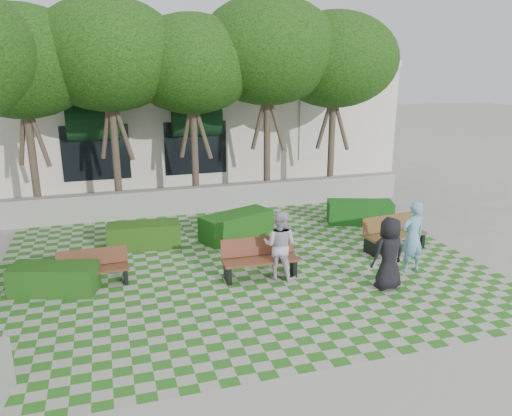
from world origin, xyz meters
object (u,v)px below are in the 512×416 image
object	(u,v)px
person_dark	(389,254)
person_white	(280,245)
hedge_east	(360,212)
hedge_west	(54,279)
hedge_midleft	(144,235)
person_blue	(413,237)
bench_west	(93,269)
hedge_midright	(237,226)
bench_mid	(259,259)
bench_east	(393,234)

from	to	relation	value
person_dark	person_white	world-z (taller)	person_dark
hedge_east	hedge_west	bearing A→B (deg)	-164.14
hedge_east	hedge_west	world-z (taller)	hedge_east
hedge_midleft	person_blue	world-z (taller)	person_blue
person_blue	person_white	bearing A→B (deg)	-17.11
bench_west	hedge_midleft	size ratio (longest dim) A/B	0.81
bench_west	hedge_midright	xyz separation A→B (m)	(4.05, 2.20, -0.02)
hedge_midleft	bench_mid	bearing A→B (deg)	-49.00
bench_west	hedge_midleft	xyz separation A→B (m)	(1.35, 2.20, -0.06)
hedge_east	hedge_midright	size ratio (longest dim) A/B	0.95
hedge_east	bench_mid	bearing A→B (deg)	-144.72
hedge_west	person_white	world-z (taller)	person_white
bench_west	hedge_midright	bearing A→B (deg)	26.94
hedge_west	person_blue	size ratio (longest dim) A/B	1.03
hedge_east	hedge_midright	world-z (taller)	hedge_midright
person_dark	bench_mid	bearing A→B (deg)	-37.61
hedge_midleft	hedge_west	bearing A→B (deg)	-132.90
bench_east	hedge_midright	bearing A→B (deg)	143.75
bench_west	person_blue	bearing A→B (deg)	-12.67
bench_mid	hedge_midleft	distance (m)	3.84
bench_mid	hedge_midright	distance (m)	2.90
hedge_midleft	bench_east	bearing A→B (deg)	-18.40
bench_east	hedge_midleft	size ratio (longest dim) A/B	0.94
bench_east	bench_west	distance (m)	8.00
bench_west	hedge_west	world-z (taller)	bench_west
hedge_west	person_dark	world-z (taller)	person_dark
person_white	hedge_east	bearing A→B (deg)	-105.03
bench_east	hedge_east	xyz separation A→B (m)	(0.27, 2.43, -0.10)
bench_west	hedge_midleft	world-z (taller)	bench_west
bench_mid	person_dark	world-z (taller)	person_dark
bench_mid	hedge_west	xyz separation A→B (m)	(-4.72, 0.52, -0.13)
bench_east	hedge_midright	xyz separation A→B (m)	(-3.94, 2.21, -0.08)
bench_mid	person_white	world-z (taller)	person_white
bench_east	hedge_east	distance (m)	2.45
hedge_midright	hedge_west	distance (m)	5.45
hedge_east	bench_east	bearing A→B (deg)	-96.38
bench_mid	hedge_east	size ratio (longest dim) A/B	0.89
hedge_midright	person_dark	size ratio (longest dim) A/B	1.27
hedge_midleft	hedge_west	size ratio (longest dim) A/B	1.06
person_white	bench_west	bearing A→B (deg)	22.80
hedge_midleft	person_white	distance (m)	4.33
bench_east	person_white	xyz separation A→B (m)	(-3.69, -0.91, 0.39)
hedge_west	person_white	distance (m)	5.24
hedge_midright	hedge_midleft	bearing A→B (deg)	179.88
hedge_midright	person_white	xyz separation A→B (m)	(0.25, -3.11, 0.47)
bench_west	hedge_midright	world-z (taller)	bench_west
hedge_midright	hedge_west	bearing A→B (deg)	-154.27
bench_west	hedge_east	xyz separation A→B (m)	(8.27, 2.42, -0.04)
bench_west	hedge_midleft	distance (m)	2.58
hedge_east	hedge_midright	xyz separation A→B (m)	(-4.21, -0.23, 0.02)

